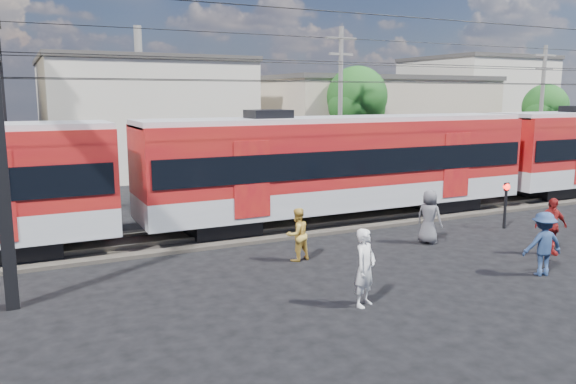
# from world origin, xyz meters

# --- Properties ---
(ground) EXTENTS (120.00, 120.00, 0.00)m
(ground) POSITION_xyz_m (0.00, 0.00, 0.00)
(ground) COLOR black
(ground) RESTS_ON ground
(track_bed) EXTENTS (70.00, 3.40, 0.12)m
(track_bed) POSITION_xyz_m (0.00, 8.00, 0.06)
(track_bed) COLOR #2D2823
(track_bed) RESTS_ON ground
(rail_near) EXTENTS (70.00, 0.12, 0.12)m
(rail_near) POSITION_xyz_m (0.00, 7.25, 0.18)
(rail_near) COLOR #59544C
(rail_near) RESTS_ON track_bed
(rail_far) EXTENTS (70.00, 0.12, 0.12)m
(rail_far) POSITION_xyz_m (0.00, 8.75, 0.18)
(rail_far) COLOR #59544C
(rail_far) RESTS_ON track_bed
(commuter_train) EXTENTS (50.30, 3.08, 4.17)m
(commuter_train) POSITION_xyz_m (2.11, 8.00, 2.40)
(commuter_train) COLOR black
(commuter_train) RESTS_ON ground
(catenary) EXTENTS (70.00, 9.30, 7.52)m
(catenary) POSITION_xyz_m (-8.65, 8.00, 5.14)
(catenary) COLOR black
(catenary) RESTS_ON ground
(building_midwest) EXTENTS (12.24, 12.24, 7.30)m
(building_midwest) POSITION_xyz_m (-2.00, 27.00, 3.66)
(building_midwest) COLOR #BCB6A5
(building_midwest) RESTS_ON ground
(building_mideast) EXTENTS (16.32, 10.20, 6.30)m
(building_mideast) POSITION_xyz_m (14.00, 24.00, 3.16)
(building_mideast) COLOR tan
(building_mideast) RESTS_ON ground
(building_east) EXTENTS (10.20, 10.20, 8.30)m
(building_east) POSITION_xyz_m (28.00, 28.00, 4.16)
(building_east) COLOR #BCB6A5
(building_east) RESTS_ON ground
(utility_pole_mid) EXTENTS (1.80, 0.24, 8.50)m
(utility_pole_mid) POSITION_xyz_m (6.00, 15.00, 4.53)
(utility_pole_mid) COLOR slate
(utility_pole_mid) RESTS_ON ground
(utility_pole_east) EXTENTS (1.80, 0.24, 8.00)m
(utility_pole_east) POSITION_xyz_m (20.00, 14.00, 4.28)
(utility_pole_east) COLOR slate
(utility_pole_east) RESTS_ON ground
(tree_near) EXTENTS (3.82, 3.64, 6.72)m
(tree_near) POSITION_xyz_m (9.19, 18.09, 4.66)
(tree_near) COLOR #382619
(tree_near) RESTS_ON ground
(tree_far) EXTENTS (3.36, 3.12, 5.76)m
(tree_far) POSITION_xyz_m (24.19, 17.09, 3.99)
(tree_far) COLOR #382619
(tree_far) RESTS_ON ground
(pedestrian_a) EXTENTS (0.82, 0.73, 1.90)m
(pedestrian_a) POSITION_xyz_m (-2.39, -0.03, 0.95)
(pedestrian_a) COLOR silver
(pedestrian_a) RESTS_ON ground
(pedestrian_b) EXTENTS (0.90, 0.76, 1.63)m
(pedestrian_b) POSITION_xyz_m (-2.14, 4.01, 0.82)
(pedestrian_b) COLOR gold
(pedestrian_b) RESTS_ON ground
(pedestrian_c) EXTENTS (1.30, 0.93, 1.81)m
(pedestrian_c) POSITION_xyz_m (3.39, -0.26, 0.91)
(pedestrian_c) COLOR navy
(pedestrian_c) RESTS_ON ground
(pedestrian_d) EXTENTS (1.16, 0.75, 1.83)m
(pedestrian_d) POSITION_xyz_m (5.35, 1.08, 0.91)
(pedestrian_d) COLOR maroon
(pedestrian_d) RESTS_ON ground
(pedestrian_e) EXTENTS (0.89, 1.06, 1.84)m
(pedestrian_e) POSITION_xyz_m (2.81, 3.85, 0.92)
(pedestrian_e) COLOR #535358
(pedestrian_e) RESTS_ON ground
(crossing_signal) EXTENTS (0.26, 0.26, 1.76)m
(crossing_signal) POSITION_xyz_m (6.82, 4.28, 1.22)
(crossing_signal) COLOR black
(crossing_signal) RESTS_ON ground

